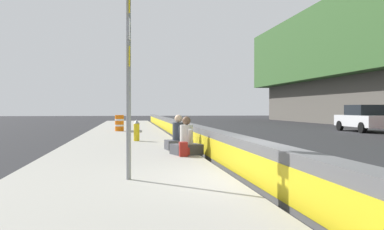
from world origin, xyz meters
TOP-DOWN VIEW (x-y plane):
  - ground_plane at (0.00, 0.00)m, footprint 160.00×160.00m
  - sidewalk_strip at (0.00, 2.65)m, footprint 80.00×4.40m
  - jersey_barrier at (0.00, 0.00)m, footprint 76.00×0.45m
  - route_sign_post at (0.35, 2.45)m, footprint 0.44×0.09m
  - fire_hydrant at (10.02, 2.15)m, footprint 0.26×0.46m
  - seated_person_foreground at (4.60, 0.80)m, footprint 0.88×0.96m
  - seated_person_middle at (6.10, 0.86)m, footprint 0.79×0.89m
  - backpack at (4.09, 0.94)m, footprint 0.32×0.28m
  - construction_barrel at (18.02, 3.03)m, footprint 0.54×0.54m
  - parked_car_fourth at (17.59, -12.27)m, footprint 4.54×2.04m

SIDE VIEW (x-z plane):
  - ground_plane at x=0.00m, z-range 0.00..0.00m
  - sidewalk_strip at x=0.00m, z-range 0.00..0.14m
  - backpack at x=4.09m, z-range 0.13..0.53m
  - jersey_barrier at x=0.00m, z-range 0.00..0.85m
  - seated_person_foreground at x=4.60m, z-range -0.07..1.04m
  - seated_person_middle at x=6.10m, z-range -0.07..1.06m
  - fire_hydrant at x=10.02m, z-range 0.15..1.03m
  - construction_barrel at x=18.02m, z-range 0.14..1.09m
  - parked_car_fourth at x=17.59m, z-range 0.01..1.72m
  - route_sign_post at x=0.35m, z-range 0.43..4.03m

